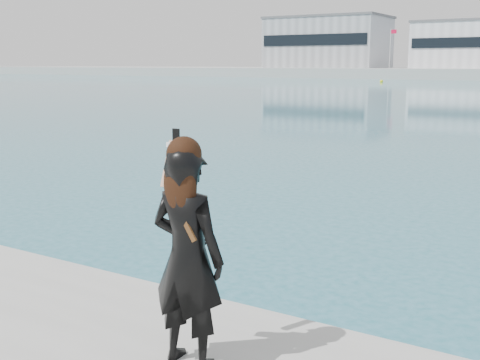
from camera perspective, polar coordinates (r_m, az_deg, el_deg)
The scene contains 5 objects.
warehouse_grey_left at distance 143.47m, azimuth 8.33°, elevation 12.79°, with size 26.52×16.36×11.50m.
warehouse_white at distance 133.67m, azimuth 21.68°, elevation 11.86°, with size 24.48×15.35×9.50m.
flagpole_left at distance 130.82m, azimuth 14.09°, elevation 12.23°, with size 1.28×0.16×8.00m.
buoy_far at distance 100.01m, azimuth 13.26°, elevation 9.01°, with size 0.50×0.50×0.50m, color #FFFD0D.
woman at distance 4.25m, azimuth -5.04°, elevation -6.72°, with size 0.58×0.38×1.68m.
Camera 1 is at (2.51, -3.37, 2.94)m, focal length 45.00 mm.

